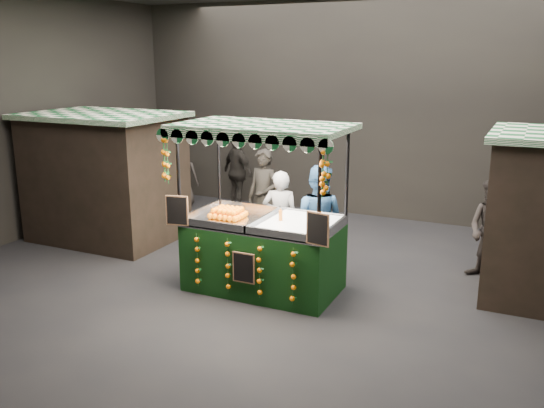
% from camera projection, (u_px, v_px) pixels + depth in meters
% --- Properties ---
extents(ground, '(12.00, 12.00, 0.00)m').
position_uv_depth(ground, '(281.00, 288.00, 9.45)').
color(ground, black).
rests_on(ground, ground).
extents(market_hall, '(12.10, 10.10, 5.05)m').
position_uv_depth(market_hall, '(282.00, 78.00, 8.61)').
color(market_hall, black).
rests_on(market_hall, ground).
extents(neighbour_stall_left, '(3.00, 2.20, 2.60)m').
position_uv_depth(neighbour_stall_left, '(106.00, 176.00, 11.81)').
color(neighbour_stall_left, black).
rests_on(neighbour_stall_left, ground).
extents(juice_stall, '(2.78, 1.63, 2.69)m').
position_uv_depth(juice_stall, '(263.00, 241.00, 9.19)').
color(juice_stall, black).
rests_on(juice_stall, ground).
extents(vendor_grey, '(0.73, 0.58, 1.76)m').
position_uv_depth(vendor_grey, '(280.00, 219.00, 10.24)').
color(vendor_grey, gray).
rests_on(vendor_grey, ground).
extents(vendor_blue, '(0.96, 0.76, 1.92)m').
position_uv_depth(vendor_blue, '(317.00, 220.00, 9.89)').
color(vendor_blue, navy).
rests_on(vendor_blue, ground).
extents(shopper_0, '(0.78, 0.58, 1.94)m').
position_uv_depth(shopper_0, '(263.00, 198.00, 11.45)').
color(shopper_0, black).
rests_on(shopper_0, ground).
extents(shopper_1, '(1.05, 0.95, 1.75)m').
position_uv_depth(shopper_1, '(492.00, 231.00, 9.56)').
color(shopper_1, '#2A2522').
rests_on(shopper_1, ground).
extents(shopper_2, '(1.18, 0.89, 1.86)m').
position_uv_depth(shopper_2, '(238.00, 172.00, 14.22)').
color(shopper_2, black).
rests_on(shopper_2, ground).
extents(shopper_3, '(0.98, 1.20, 1.62)m').
position_uv_depth(shopper_3, '(510.00, 199.00, 11.98)').
color(shopper_3, '#2D2624').
rests_on(shopper_3, ground).
extents(shopper_4, '(0.87, 0.70, 1.56)m').
position_uv_depth(shopper_4, '(183.00, 175.00, 14.56)').
color(shopper_4, '#2D2724').
rests_on(shopper_4, ground).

